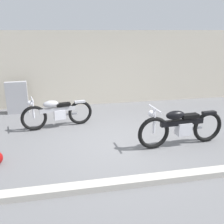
{
  "coord_description": "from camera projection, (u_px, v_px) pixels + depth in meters",
  "views": [
    {
      "loc": [
        -1.43,
        -5.64,
        2.67
      ],
      "look_at": [
        -0.09,
        0.85,
        0.55
      ],
      "focal_mm": 41.28,
      "sensor_mm": 36.0,
      "label": 1
    }
  ],
  "objects": [
    {
      "name": "motorcycle_black",
      "position": [
        181.0,
        126.0,
        6.12
      ],
      "size": [
        2.23,
        0.62,
        1.0
      ],
      "rotation": [
        0.0,
        0.0,
        3.22
      ],
      "color": "black",
      "rests_on": "ground_plane"
    },
    {
      "name": "motorcycle_silver",
      "position": [
        57.0,
        113.0,
        7.28
      ],
      "size": [
        2.0,
        0.66,
        0.91
      ],
      "rotation": [
        0.0,
        0.0,
        3.34
      ],
      "color": "black",
      "rests_on": "ground_plane"
    },
    {
      "name": "stone_marker",
      "position": [
        17.0,
        98.0,
        8.49
      ],
      "size": [
        0.69,
        0.23,
        1.07
      ],
      "primitive_type": "cube",
      "rotation": [
        0.0,
        0.0,
        0.05
      ],
      "color": "#9E9EA3",
      "rests_on": "ground_plane"
    },
    {
      "name": "building_wall",
      "position": [
        98.0,
        68.0,
        9.45
      ],
      "size": [
        18.0,
        0.3,
        2.66
      ],
      "primitive_type": "cube",
      "color": "beige",
      "rests_on": "ground_plane"
    },
    {
      "name": "curb_strip",
      "position": [
        146.0,
        180.0,
        4.68
      ],
      "size": [
        18.0,
        0.24,
        0.12
      ],
      "primitive_type": "cube",
      "color": "#B7B2A8",
      "rests_on": "ground_plane"
    },
    {
      "name": "ground_plane",
      "position": [
        122.0,
        143.0,
        6.35
      ],
      "size": [
        40.0,
        40.0,
        0.0
      ],
      "primitive_type": "plane",
      "color": "slate"
    }
  ]
}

